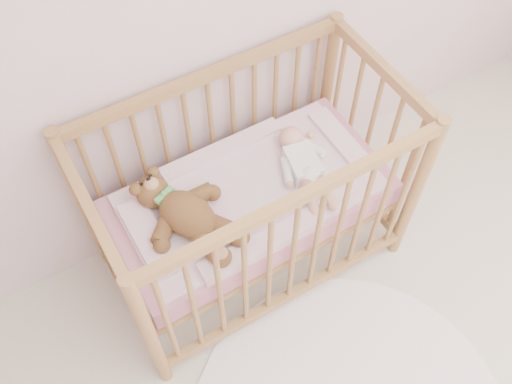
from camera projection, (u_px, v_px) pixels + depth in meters
crib at (250, 199)px, 2.54m from camera, size 1.36×0.76×1.00m
mattress at (250, 201)px, 2.55m from camera, size 1.22×0.62×0.13m
blanket at (250, 192)px, 2.49m from camera, size 1.10×0.58×0.06m
baby at (303, 161)px, 2.49m from camera, size 0.33×0.53×0.12m
teddy_bear at (188, 215)px, 2.32m from camera, size 0.59×0.68×0.16m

